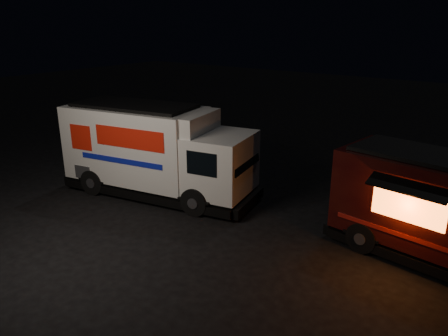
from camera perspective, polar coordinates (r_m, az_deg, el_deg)
ground at (r=14.38m, az=-7.80°, el=-7.02°), size 80.00×80.00×0.00m
white_truck at (r=16.10m, az=-8.50°, el=2.20°), size 7.70×3.86×3.34m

